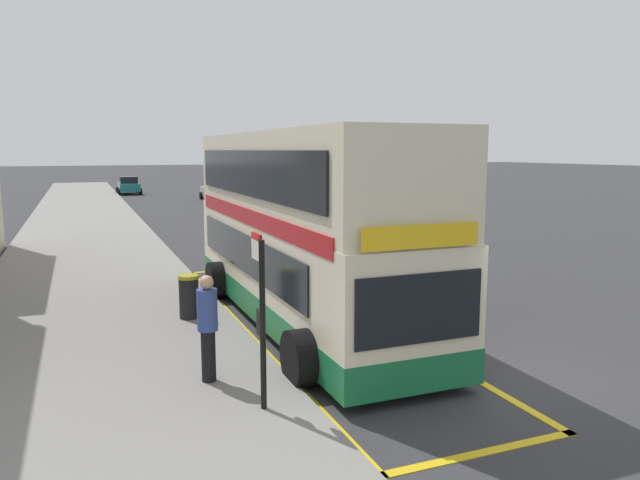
% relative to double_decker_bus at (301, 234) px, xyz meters
% --- Properties ---
extents(ground_plane, '(260.00, 260.00, 0.00)m').
position_rel_double_decker_bus_xyz_m(ground_plane, '(2.46, 27.15, -2.06)').
color(ground_plane, '#333335').
extents(pavement_near, '(6.00, 76.00, 0.14)m').
position_rel_double_decker_bus_xyz_m(pavement_near, '(-4.54, 27.15, -1.99)').
color(pavement_near, gray).
rests_on(pavement_near, ground).
extents(double_decker_bus, '(3.24, 10.54, 4.40)m').
position_rel_double_decker_bus_xyz_m(double_decker_bus, '(0.00, 0.00, 0.00)').
color(double_decker_bus, beige).
rests_on(double_decker_bus, ground).
extents(bus_bay_markings, '(3.19, 13.52, 0.01)m').
position_rel_double_decker_bus_xyz_m(bus_bay_markings, '(0.05, -0.14, -2.06)').
color(bus_bay_markings, gold).
rests_on(bus_bay_markings, ground).
extents(bus_stop_sign, '(0.09, 0.51, 2.64)m').
position_rel_double_decker_bus_xyz_m(bus_stop_sign, '(-2.33, -4.60, -0.36)').
color(bus_stop_sign, black).
rests_on(bus_stop_sign, pavement_near).
extents(parked_car_silver_across, '(2.09, 4.20, 1.62)m').
position_rel_double_decker_bus_xyz_m(parked_car_silver_across, '(5.51, 35.16, -1.26)').
color(parked_car_silver_across, '#B2B5BA').
rests_on(parked_car_silver_across, ground).
extents(parked_car_teal_kerbside, '(2.09, 4.20, 1.62)m').
position_rel_double_decker_bus_xyz_m(parked_car_teal_kerbside, '(-0.50, 44.87, -1.26)').
color(parked_car_teal_kerbside, '#196066').
rests_on(parked_car_teal_kerbside, ground).
extents(pedestrian_waiting_near_sign, '(0.34, 0.34, 1.82)m').
position_rel_double_decker_bus_xyz_m(pedestrian_waiting_near_sign, '(-2.87, -3.28, -0.92)').
color(pedestrian_waiting_near_sign, black).
rests_on(pedestrian_waiting_near_sign, pavement_near).
extents(litter_bin, '(0.48, 0.48, 1.01)m').
position_rel_double_decker_bus_xyz_m(litter_bin, '(-2.52, 0.72, -1.41)').
color(litter_bin, black).
rests_on(litter_bin, pavement_near).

